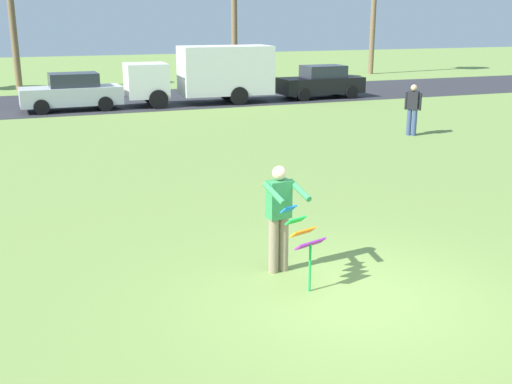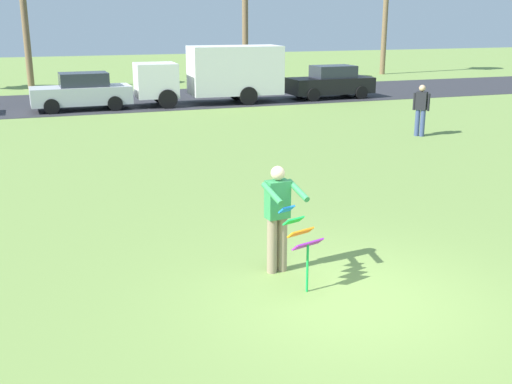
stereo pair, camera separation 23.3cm
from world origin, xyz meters
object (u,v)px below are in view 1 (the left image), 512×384
at_px(kite_held, 303,235).
at_px(parked_truck_white_box, 208,73).
at_px(parked_car_silver, 72,93).
at_px(person_walker_near, 413,108).
at_px(person_kite_flyer, 279,215).
at_px(parked_car_black, 321,82).

relative_size(kite_held, parked_truck_white_box, 0.18).
xyz_separation_m(parked_car_silver, person_walker_near, (10.32, -10.12, 0.16)).
distance_m(person_kite_flyer, parked_car_black, 21.94).
xyz_separation_m(person_kite_flyer, parked_car_silver, (-1.53, 19.32, -0.18)).
height_order(kite_held, person_walker_near, person_walker_near).
xyz_separation_m(person_kite_flyer, parked_car_black, (10.40, 19.32, -0.18)).
bearing_deg(parked_car_silver, kite_held, -85.38).
bearing_deg(person_kite_flyer, parked_car_silver, 94.52).
xyz_separation_m(person_kite_flyer, person_walker_near, (8.79, 9.20, -0.02)).
distance_m(person_kite_flyer, parked_truck_white_box, 19.87).
height_order(kite_held, parked_car_black, parked_car_black).
distance_m(parked_car_black, person_walker_near, 10.25).
xyz_separation_m(kite_held, parked_truck_white_box, (4.51, 20.00, 0.58)).
xyz_separation_m(parked_car_silver, parked_truck_white_box, (6.13, -0.00, 0.64)).
relative_size(person_kite_flyer, kite_held, 1.42).
bearing_deg(kite_held, parked_truck_white_box, 77.29).
distance_m(parked_truck_white_box, person_walker_near, 10.96).
relative_size(person_kite_flyer, parked_truck_white_box, 0.26).
height_order(person_kite_flyer, parked_car_black, person_kite_flyer).
height_order(kite_held, parked_car_silver, parked_car_silver).
height_order(parked_car_silver, person_walker_near, person_walker_near).
height_order(parked_car_silver, parked_car_black, same).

